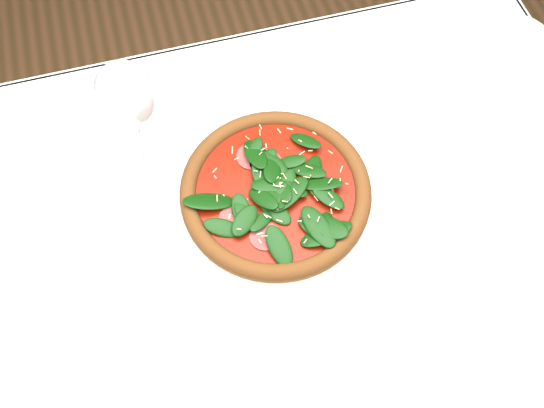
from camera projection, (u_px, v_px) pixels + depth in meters
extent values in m
plane|color=brown|center=(263.00, 359.00, 1.57)|extent=(6.00, 6.00, 0.00)
cube|color=white|center=(257.00, 245.00, 0.92)|extent=(1.20, 0.80, 0.04)
cylinder|color=#47311C|center=(439.00, 130.00, 1.48)|extent=(0.06, 0.06, 0.71)
cube|color=white|center=(206.00, 83.00, 1.18)|extent=(1.20, 0.01, 0.22)
cylinder|color=silver|center=(276.00, 196.00, 0.93)|extent=(0.34, 0.34, 0.01)
torus|color=silver|center=(276.00, 195.00, 0.93)|extent=(0.34, 0.34, 0.01)
cylinder|color=olive|center=(276.00, 193.00, 0.92)|extent=(0.37, 0.37, 0.01)
torus|color=#955422|center=(276.00, 190.00, 0.92)|extent=(0.37, 0.37, 0.03)
cylinder|color=maroon|center=(276.00, 190.00, 0.92)|extent=(0.31, 0.31, 0.00)
cylinder|color=brown|center=(276.00, 189.00, 0.91)|extent=(0.27, 0.27, 0.00)
ellipsoid|color=#0E3509|center=(276.00, 186.00, 0.91)|extent=(0.30, 0.30, 0.02)
cylinder|color=beige|center=(276.00, 184.00, 0.90)|extent=(0.27, 0.27, 0.00)
cylinder|color=silver|center=(146.00, 155.00, 0.97)|extent=(0.08, 0.08, 0.00)
cylinder|color=silver|center=(140.00, 136.00, 0.93)|extent=(0.01, 0.01, 0.10)
ellipsoid|color=silver|center=(126.00, 96.00, 0.84)|extent=(0.09, 0.09, 0.11)
cylinder|color=silver|center=(482.00, 231.00, 0.91)|extent=(0.12, 0.12, 0.01)
torus|color=silver|center=(482.00, 230.00, 0.91)|extent=(0.12, 0.12, 0.01)
cylinder|color=silver|center=(514.00, 44.00, 1.08)|extent=(0.14, 0.14, 0.01)
torus|color=silver|center=(515.00, 43.00, 1.08)|extent=(0.14, 0.14, 0.01)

